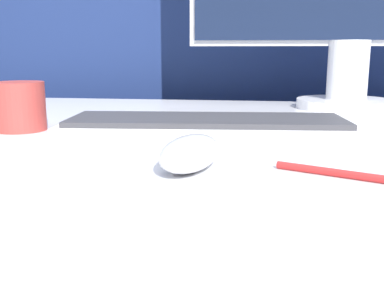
# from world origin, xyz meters

# --- Properties ---
(partition_panel) EXTENTS (5.00, 0.03, 1.33)m
(partition_panel) POSITION_xyz_m (0.00, 0.71, 0.66)
(partition_panel) COLOR navy
(partition_panel) RESTS_ON ground_plane
(computer_mouse_near) EXTENTS (0.07, 0.13, 0.03)m
(computer_mouse_near) POSITION_xyz_m (-0.00, -0.10, 0.73)
(computer_mouse_near) COLOR white
(computer_mouse_near) RESTS_ON desk
(keyboard) EXTENTS (0.45, 0.18, 0.02)m
(keyboard) POSITION_xyz_m (-0.01, 0.12, 0.72)
(keyboard) COLOR white
(keyboard) RESTS_ON desk
(mug) EXTENTS (0.08, 0.08, 0.08)m
(mug) POSITION_xyz_m (-0.30, 0.10, 0.75)
(mug) COLOR #A33833
(mug) RESTS_ON desk
(pen) EXTENTS (0.14, 0.07, 0.01)m
(pen) POSITION_xyz_m (0.16, -0.11, 0.72)
(pen) COLOR red
(pen) RESTS_ON desk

